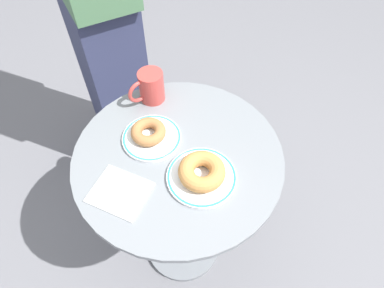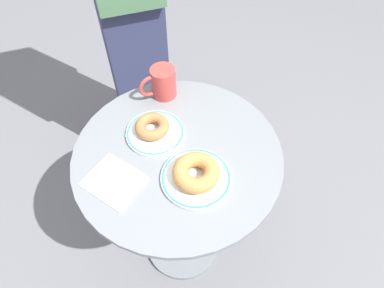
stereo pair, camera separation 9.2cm
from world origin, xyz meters
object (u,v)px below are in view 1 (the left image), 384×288
object	(u,v)px
plate_left	(152,138)
coffee_mug	(150,87)
plate_right	(202,177)
person_figure	(95,4)
paper_napkin	(120,192)
cafe_table	(180,194)
donut_cinnamon	(148,132)
donut_old_fashioned	(202,171)

from	to	relation	value
plate_left	coffee_mug	bearing A→B (deg)	122.30
plate_right	person_figure	size ratio (longest dim) A/B	0.11
plate_right	coffee_mug	distance (m)	0.34
plate_right	paper_napkin	bearing A→B (deg)	-140.00
plate_right	person_figure	xyz separation A→B (m)	(-0.65, 0.41, 0.11)
cafe_table	plate_right	bearing A→B (deg)	-22.00
plate_right	donut_cinnamon	xyz separation A→B (m)	(-0.20, 0.05, 0.02)
donut_old_fashioned	coffee_mug	bearing A→B (deg)	145.44
plate_left	plate_right	distance (m)	0.20
paper_napkin	donut_cinnamon	bearing A→B (deg)	99.30
coffee_mug	person_figure	xyz separation A→B (m)	(-0.37, 0.22, 0.07)
cafe_table	plate_left	size ratio (longest dim) A/B	4.15
cafe_table	plate_left	distance (m)	0.26
coffee_mug	cafe_table	bearing A→B (deg)	-39.86
cafe_table	coffee_mug	bearing A→B (deg)	140.14
cafe_table	donut_cinnamon	distance (m)	0.28
donut_old_fashioned	paper_napkin	bearing A→B (deg)	-140.00
cafe_table	paper_napkin	bearing A→B (deg)	-112.14
donut_cinnamon	coffee_mug	xyz separation A→B (m)	(-0.08, 0.14, 0.02)
donut_old_fashioned	person_figure	xyz separation A→B (m)	(-0.65, 0.41, 0.08)
cafe_table	paper_napkin	world-z (taller)	paper_napkin
donut_cinnamon	cafe_table	bearing A→B (deg)	-6.79
cafe_table	person_figure	distance (m)	0.76
donut_cinnamon	donut_old_fashioned	bearing A→B (deg)	-14.30
donut_old_fashioned	paper_napkin	size ratio (longest dim) A/B	0.88
donut_old_fashioned	person_figure	world-z (taller)	person_figure
cafe_table	plate_right	distance (m)	0.26
donut_old_fashioned	plate_right	bearing A→B (deg)	153.43
donut_cinnamon	donut_old_fashioned	xyz separation A→B (m)	(0.20, -0.05, 0.01)
plate_right	donut_cinnamon	bearing A→B (deg)	165.70
plate_right	donut_old_fashioned	xyz separation A→B (m)	(0.00, -0.00, 0.03)
donut_cinnamon	paper_napkin	bearing A→B (deg)	-80.70
plate_left	donut_old_fashioned	distance (m)	0.20
cafe_table	coffee_mug	world-z (taller)	coffee_mug
paper_napkin	cafe_table	bearing A→B (deg)	67.86
plate_left	coffee_mug	distance (m)	0.17
paper_napkin	coffee_mug	distance (m)	0.36
plate_right	plate_left	bearing A→B (deg)	165.07
cafe_table	person_figure	world-z (taller)	person_figure
plate_right	coffee_mug	xyz separation A→B (m)	(-0.28, 0.19, 0.05)
plate_left	plate_right	world-z (taller)	same
cafe_table	coffee_mug	size ratio (longest dim) A/B	5.97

